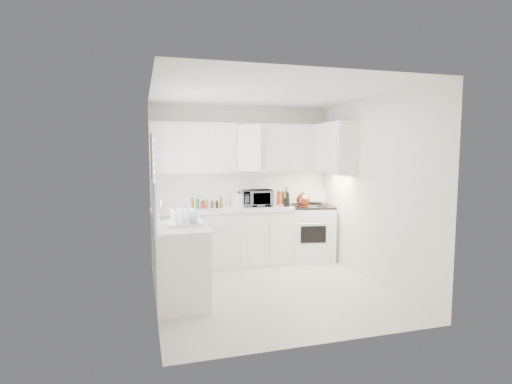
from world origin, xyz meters
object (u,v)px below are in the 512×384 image
object	(u,v)px
rice_cooker	(239,199)
dish_rack	(183,216)
tea_kettle	(303,199)
microwave	(257,196)
stove	(309,225)
utensil_crock	(287,196)

from	to	relation	value
rice_cooker	dish_rack	bearing A→B (deg)	-112.84
tea_kettle	dish_rack	xyz separation A→B (m)	(-2.08, -1.22, -0.00)
microwave	dish_rack	world-z (taller)	microwave
stove	tea_kettle	world-z (taller)	stove
tea_kettle	rice_cooker	bearing A→B (deg)	143.28
stove	utensil_crock	size ratio (longest dim) A/B	3.60
rice_cooker	utensil_crock	xyz separation A→B (m)	(0.74, -0.24, 0.04)
microwave	tea_kettle	bearing A→B (deg)	-9.35
microwave	utensil_crock	distance (m)	0.48
microwave	rice_cooker	distance (m)	0.30
tea_kettle	microwave	xyz separation A→B (m)	(-0.72, 0.22, 0.05)
stove	dish_rack	distance (m)	2.69
stove	rice_cooker	world-z (taller)	rice_cooker
stove	microwave	size ratio (longest dim) A/B	2.47
tea_kettle	rice_cooker	size ratio (longest dim) A/B	1.09
microwave	utensil_crock	xyz separation A→B (m)	(0.45, -0.18, 0.00)
rice_cooker	utensil_crock	distance (m)	0.78
tea_kettle	utensil_crock	bearing A→B (deg)	151.28
microwave	utensil_crock	size ratio (longest dim) A/B	1.46
stove	dish_rack	world-z (taller)	stove
stove	microwave	world-z (taller)	microwave
microwave	rice_cooker	bearing A→B (deg)	177.09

